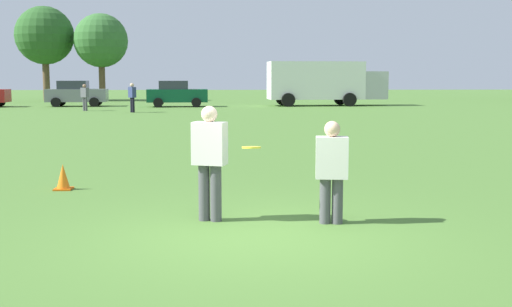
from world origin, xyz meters
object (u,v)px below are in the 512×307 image
object	(u,v)px
bystander_far_jogger	(132,96)
box_truck	(324,82)
player_defender	(332,167)
frisbee	(252,147)
parked_car_center	(176,94)
traffic_cone	(63,177)
parked_car_mid_left	(76,93)
bystander_field_marshal	(85,96)
player_thrower	(210,157)

from	to	relation	value
bystander_far_jogger	box_truck	bearing A→B (deg)	33.46
player_defender	bystander_far_jogger	size ratio (longest dim) A/B	0.85
frisbee	parked_car_center	world-z (taller)	parked_car_center
frisbee	traffic_cone	distance (m)	4.57
parked_car_mid_left	parked_car_center	bearing A→B (deg)	-7.69
box_truck	bystander_field_marshal	distance (m)	17.09
parked_car_center	bystander_field_marshal	xyz separation A→B (m)	(-5.22, -5.25, 0.00)
frisbee	bystander_far_jogger	world-z (taller)	bystander_far_jogger
parked_car_center	box_truck	bearing A→B (deg)	6.53
player_defender	traffic_cone	bearing A→B (deg)	146.93
player_thrower	frisbee	world-z (taller)	player_thrower
player_defender	box_truck	size ratio (longest dim) A/B	0.17
parked_car_mid_left	frisbee	bearing A→B (deg)	-73.33
player_defender	bystander_field_marshal	xyz separation A→B (m)	(-10.25, 30.82, 0.11)
player_thrower	frisbee	xyz separation A→B (m)	(0.60, -0.23, 0.16)
parked_car_mid_left	parked_car_center	xyz separation A→B (m)	(7.19, -0.97, 0.00)
traffic_cone	bystander_far_jogger	distance (m)	26.12
bystander_far_jogger	traffic_cone	bearing A→B (deg)	-84.43
traffic_cone	bystander_far_jogger	size ratio (longest dim) A/B	0.28
traffic_cone	bystander_field_marshal	world-z (taller)	bystander_field_marshal
player_defender	box_truck	bearing A→B (deg)	81.53
traffic_cone	parked_car_mid_left	size ratio (longest dim) A/B	0.11
traffic_cone	frisbee	bearing A→B (deg)	-40.77
box_truck	bystander_far_jogger	size ratio (longest dim) A/B	5.00
player_thrower	box_truck	size ratio (longest dim) A/B	0.19
traffic_cone	box_truck	world-z (taller)	box_truck
player_defender	player_thrower	bearing A→B (deg)	171.65
parked_car_mid_left	box_truck	world-z (taller)	box_truck
frisbee	player_thrower	bearing A→B (deg)	158.80
bystander_far_jogger	parked_car_center	bearing A→B (deg)	74.08
box_truck	bystander_field_marshal	world-z (taller)	box_truck
traffic_cone	bystander_field_marshal	xyz separation A→B (m)	(-5.72, 27.87, 0.70)
box_truck	traffic_cone	bearing A→B (deg)	-106.37
frisbee	traffic_cone	xyz separation A→B (m)	(-3.40, 2.93, -0.87)
frisbee	box_truck	bearing A→B (deg)	79.83
player_thrower	bystander_far_jogger	distance (m)	29.18
player_defender	parked_car_mid_left	distance (m)	39.01
bystander_far_jogger	bystander_field_marshal	size ratio (longest dim) A/B	1.05
parked_car_mid_left	bystander_far_jogger	xyz separation A→B (m)	(5.15, -8.10, 0.05)
player_defender	frisbee	bearing A→B (deg)	178.84
bystander_field_marshal	bystander_far_jogger	bearing A→B (deg)	-30.63
frisbee	traffic_cone	bearing A→B (deg)	139.23
player_defender	box_truck	xyz separation A→B (m)	(5.55, 37.28, 0.94)
box_truck	bystander_far_jogger	world-z (taller)	box_truck
frisbee	parked_car_mid_left	size ratio (longest dim) A/B	0.06
parked_car_center	bystander_far_jogger	xyz separation A→B (m)	(-2.03, -7.13, 0.05)
parked_car_center	player_defender	bearing A→B (deg)	-82.05
player_thrower	parked_car_mid_left	distance (m)	38.25
parked_car_center	bystander_far_jogger	bearing A→B (deg)	-105.92
traffic_cone	bystander_field_marshal	bearing A→B (deg)	101.59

